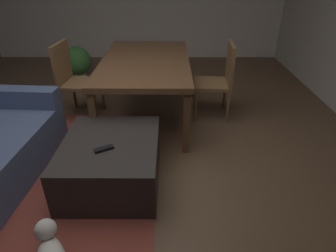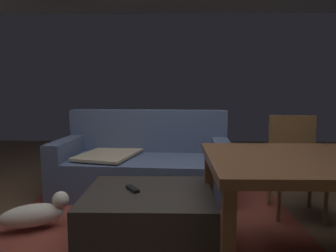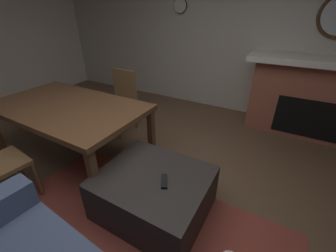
{
  "view_description": "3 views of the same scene",
  "coord_description": "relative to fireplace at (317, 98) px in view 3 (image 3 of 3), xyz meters",
  "views": [
    {
      "loc": [
        -2.16,
        -0.55,
        1.76
      ],
      "look_at": [
        -0.56,
        -0.54,
        0.85
      ],
      "focal_mm": 30.91,
      "sensor_mm": 36.0,
      "label": 1
    },
    {
      "loc": [
        0.1,
        -2.29,
        1.19
      ],
      "look_at": [
        0.06,
        -0.17,
        0.93
      ],
      "focal_mm": 33.15,
      "sensor_mm": 36.0,
      "label": 2
    },
    {
      "loc": [
        -0.91,
        1.15,
        1.71
      ],
      "look_at": [
        -0.02,
        -0.42,
        0.72
      ],
      "focal_mm": 22.75,
      "sensor_mm": 36.0,
      "label": 3
    }
  ],
  "objects": [
    {
      "name": "dining_table",
      "position": [
        2.62,
        2.2,
        0.09
      ],
      "size": [
        1.84,
        1.05,
        0.74
      ],
      "color": "brown",
      "rests_on": "ground"
    },
    {
      "name": "fireplace",
      "position": [
        0.0,
        0.0,
        0.0
      ],
      "size": [
        2.02,
        0.76,
        1.15
      ],
      "color": "#9E5642",
      "rests_on": "ground"
    },
    {
      "name": "wall_clock",
      "position": [
        2.42,
        -0.29,
        1.2
      ],
      "size": [
        0.27,
        0.03,
        0.27
      ],
      "color": "silver"
    },
    {
      "name": "floor",
      "position": [
        1.36,
        2.46,
        -0.58
      ],
      "size": [
        9.48,
        9.48,
        0.0
      ],
      "primitive_type": "plane",
      "color": "brown"
    },
    {
      "name": "tv_remote",
      "position": [
        1.15,
        2.45,
        -0.15
      ],
      "size": [
        0.12,
        0.16,
        0.02
      ],
      "primitive_type": "cube",
      "rotation": [
        0.0,
        0.0,
        0.53
      ],
      "color": "black",
      "rests_on": "ottoman_coffee_table"
    },
    {
      "name": "dining_chair_south",
      "position": [
        2.61,
        1.29,
        -0.06
      ],
      "size": [
        0.47,
        0.47,
        0.93
      ],
      "color": "brown",
      "rests_on": "ground"
    },
    {
      "name": "ottoman_coffee_table",
      "position": [
        1.28,
        2.42,
        -0.37
      ],
      "size": [
        0.96,
        0.82,
        0.42
      ],
      "primitive_type": "cube",
      "color": "#2D2826",
      "rests_on": "ground"
    },
    {
      "name": "wall_back_fireplace_side",
      "position": [
        1.36,
        -0.38,
        0.84
      ],
      "size": [
        8.3,
        0.12,
        2.83
      ],
      "primitive_type": "cube",
      "color": "beige",
      "rests_on": "ground"
    }
  ]
}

